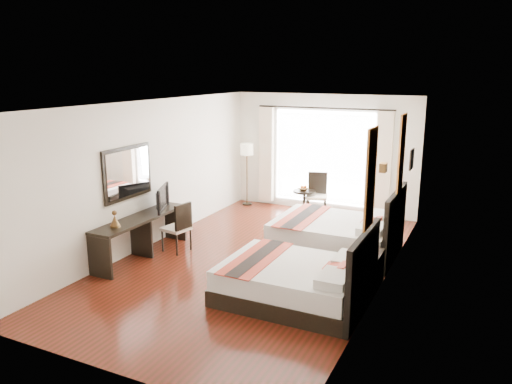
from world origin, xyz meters
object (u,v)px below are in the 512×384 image
at_px(console_desk, 141,237).
at_px(fruit_bowl, 303,189).
at_px(bed_near, 298,281).
at_px(vase, 367,254).
at_px(window_chair, 316,203).
at_px(desk_chair, 177,236).
at_px(floor_lamp, 247,153).
at_px(side_table, 304,203).
at_px(bed_far, 338,234).
at_px(nightstand, 366,268).
at_px(table_lamp, 372,238).
at_px(television, 159,198).

height_order(console_desk, fruit_bowl, console_desk).
xyz_separation_m(bed_near, console_desk, (-3.23, 0.44, 0.07)).
height_order(vase, window_chair, window_chair).
bearing_deg(desk_chair, floor_lamp, -74.63).
bearing_deg(bed_near, side_table, 109.27).
bearing_deg(window_chair, bed_far, 15.03).
xyz_separation_m(console_desk, fruit_bowl, (1.73, 3.78, 0.25)).
relative_size(nightstand, window_chair, 0.56).
height_order(bed_far, floor_lamp, floor_lamp).
height_order(fruit_bowl, window_chair, window_chair).
distance_m(fruit_bowl, window_chair, 0.45).
bearing_deg(floor_lamp, bed_near, -55.33).
bearing_deg(bed_far, console_desk, -149.80).
xyz_separation_m(table_lamp, television, (-4.02, -0.12, 0.24)).
relative_size(floor_lamp, window_chair, 1.54).
bearing_deg(console_desk, nightstand, 7.85).
height_order(television, desk_chair, television).
distance_m(console_desk, side_table, 4.18).
distance_m(floor_lamp, window_chair, 2.18).
bearing_deg(console_desk, window_chair, 62.29).
bearing_deg(console_desk, television, 87.92).
height_order(bed_near, desk_chair, bed_near).
relative_size(television, window_chair, 0.79).
bearing_deg(television, console_desk, 154.73).
xyz_separation_m(bed_far, nightstand, (0.84, -1.29, -0.05)).
bearing_deg(bed_far, window_chair, 119.24).
bearing_deg(bed_near, console_desk, 172.27).
xyz_separation_m(side_table, window_chair, (0.28, 0.08, 0.01)).
bearing_deg(fruit_bowl, vase, -55.42).
height_order(table_lamp, side_table, table_lamp).
relative_size(bed_near, side_table, 3.52).
xyz_separation_m(vase, television, (-4.03, 0.13, 0.42)).
xyz_separation_m(console_desk, desk_chair, (0.43, 0.52, -0.09)).
xyz_separation_m(bed_near, nightstand, (0.77, 0.99, -0.04)).
distance_m(table_lamp, window_chair, 3.80).
distance_m(table_lamp, fruit_bowl, 3.87).
height_order(bed_near, bed_far, bed_far).
bearing_deg(bed_near, desk_chair, 161.19).
xyz_separation_m(nightstand, table_lamp, (0.04, 0.12, 0.47)).
relative_size(desk_chair, fruit_bowl, 4.19).
relative_size(bed_near, fruit_bowl, 9.34).
bearing_deg(table_lamp, desk_chair, -177.48).
bearing_deg(nightstand, side_table, 124.83).
bearing_deg(floor_lamp, bed_far, -36.15).
distance_m(bed_near, nightstand, 1.26).
xyz_separation_m(table_lamp, desk_chair, (-3.62, -0.16, -0.45)).
relative_size(nightstand, console_desk, 0.26).
distance_m(console_desk, floor_lamp, 4.19).
bearing_deg(side_table, console_desk, -114.86).
relative_size(console_desk, window_chair, 2.16).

